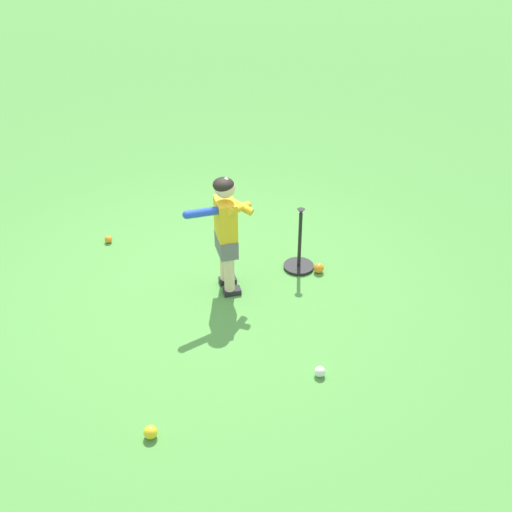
{
  "coord_description": "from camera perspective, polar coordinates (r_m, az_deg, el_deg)",
  "views": [
    {
      "loc": [
        3.57,
        2.88,
        3.35
      ],
      "look_at": [
        -0.14,
        0.45,
        0.45
      ],
      "focal_mm": 45.06,
      "sensor_mm": 36.0,
      "label": 1
    }
  ],
  "objects": [
    {
      "name": "ground_plane",
      "position": [
        5.68,
        -4.54,
        -3.07
      ],
      "size": [
        40.0,
        40.0,
        0.0
      ],
      "primitive_type": "plane",
      "color": "#519942"
    },
    {
      "name": "play_ball_by_bucket",
      "position": [
        4.84,
        5.69,
        -10.17
      ],
      "size": [
        0.08,
        0.08,
        0.08
      ],
      "primitive_type": "sphere",
      "color": "white",
      "rests_on": "ground"
    },
    {
      "name": "play_ball_center_lawn",
      "position": [
        6.47,
        -12.97,
        1.45
      ],
      "size": [
        0.07,
        0.07,
        0.07
      ],
      "primitive_type": "sphere",
      "color": "orange",
      "rests_on": "ground"
    },
    {
      "name": "play_ball_behind_batter",
      "position": [
        5.89,
        5.6,
        -1.08
      ],
      "size": [
        0.09,
        0.09,
        0.09
      ],
      "primitive_type": "sphere",
      "color": "orange",
      "rests_on": "ground"
    },
    {
      "name": "play_ball_near_batter",
      "position": [
        4.46,
        -9.34,
        -15.17
      ],
      "size": [
        0.09,
        0.09,
        0.09
      ],
      "primitive_type": "sphere",
      "color": "yellow",
      "rests_on": "ground"
    },
    {
      "name": "batting_tee",
      "position": [
        5.91,
        3.84,
        -0.21
      ],
      "size": [
        0.28,
        0.28,
        0.62
      ],
      "color": "black",
      "rests_on": "ground"
    },
    {
      "name": "child_batter",
      "position": [
        5.33,
        -2.72,
        2.74
      ],
      "size": [
        0.59,
        0.36,
        1.08
      ],
      "color": "#232328",
      "rests_on": "ground"
    }
  ]
}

